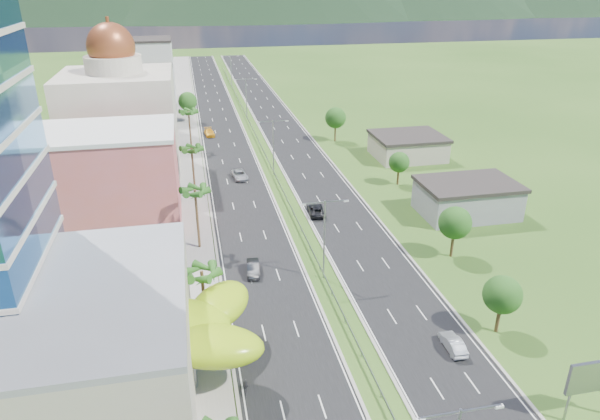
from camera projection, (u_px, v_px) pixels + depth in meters
ground at (345, 323)px, 60.86m from camera, size 500.00×500.00×0.00m
road_left at (221, 125)px, 139.94m from camera, size 11.00×260.00×0.04m
road_right at (277, 122)px, 142.76m from camera, size 11.00×260.00×0.04m
sidewalk_left at (184, 127)px, 138.13m from camera, size 7.00×260.00×0.12m
median_guardrail at (259, 141)px, 125.00m from camera, size 0.10×216.06×0.76m
streetlight_median_b at (324, 232)px, 67.06m from camera, size 6.04×0.25×11.00m
streetlight_median_c at (273, 142)px, 102.84m from camera, size 6.04×0.25×11.00m
streetlight_median_d at (246, 94)px, 143.09m from camera, size 6.04×0.25×11.00m
streetlight_median_e at (231, 68)px, 183.34m from camera, size 6.04×0.25×11.00m
mall_podium at (18, 356)px, 47.23m from camera, size 30.00×24.00×11.00m
lime_canopy at (159, 330)px, 51.48m from camera, size 18.00×15.00×7.40m
pink_shophouse at (110, 181)px, 81.16m from camera, size 20.00×15.00×15.00m
domed_building at (121, 119)px, 100.17m from camera, size 20.00×20.00×28.70m
midrise_grey at (138, 107)px, 124.08m from camera, size 16.00×15.00×16.00m
midrise_beige at (144, 94)px, 144.37m from camera, size 16.00×15.00×13.00m
midrise_white at (147, 71)px, 163.93m from camera, size 16.00×15.00×18.00m
billboard at (594, 378)px, 46.17m from camera, size 5.20×0.35×6.20m
shed_near at (467, 200)px, 87.48m from camera, size 15.00×10.00×5.00m
shed_far at (407, 147)px, 114.81m from camera, size 14.00×12.00×4.40m
palm_tree_b at (202, 275)px, 56.86m from camera, size 3.60×3.60×8.10m
palm_tree_c at (195, 193)px, 74.17m from camera, size 3.60×3.60×9.60m
palm_tree_d at (192, 151)px, 95.13m from camera, size 3.60×3.60×8.60m
palm_tree_e at (189, 113)px, 117.18m from camera, size 3.60×3.60×9.40m
leafy_tree_lfar at (188, 101)px, 140.65m from camera, size 4.90×4.90×8.05m
leafy_tree_ra at (502, 295)px, 57.46m from camera, size 4.20×4.20×6.90m
leafy_tree_rb at (455, 223)px, 73.07m from camera, size 4.55×4.55×7.47m
leafy_tree_rc at (399, 162)px, 99.01m from camera, size 3.85×3.85×6.33m
leafy_tree_rd at (336, 118)px, 124.60m from camera, size 4.90×4.90×8.05m
mountain_ridge at (268, 18)px, 474.67m from camera, size 860.00×140.00×90.00m
car_dark_left at (253, 268)px, 70.52m from camera, size 2.03×4.75×1.52m
car_silver_mid_left at (240, 175)px, 103.20m from camera, size 3.12×5.74×1.53m
car_yellow_far_left at (209, 132)px, 130.63m from camera, size 2.63×5.48×1.54m
car_silver_right at (453, 343)px, 56.24m from camera, size 1.68×4.43×1.44m
car_dark_far_right at (316, 210)px, 87.87m from camera, size 2.94×5.62×1.51m
motorcycle at (246, 386)px, 50.57m from camera, size 0.87×2.12×1.32m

